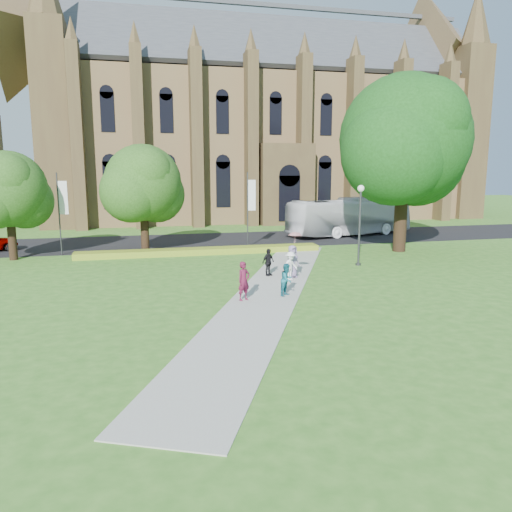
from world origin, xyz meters
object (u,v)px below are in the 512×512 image
object	(u,v)px
large_tree	(404,140)
pedestrian_0	(244,281)
streetlamp	(360,215)
tour_coach	(349,217)

from	to	relation	value
large_tree	pedestrian_0	xyz separation A→B (m)	(-14.72, -11.49, -7.38)
pedestrian_0	streetlamp	bearing A→B (deg)	8.92
streetlamp	tour_coach	bearing A→B (deg)	68.25
tour_coach	pedestrian_0	world-z (taller)	tour_coach
large_tree	tour_coach	world-z (taller)	large_tree
pedestrian_0	large_tree	bearing A→B (deg)	9.74
tour_coach	large_tree	bearing A→B (deg)	165.14
streetlamp	tour_coach	size ratio (longest dim) A/B	0.41
large_tree	pedestrian_0	size ratio (longest dim) A/B	7.00
large_tree	pedestrian_0	distance (m)	20.08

